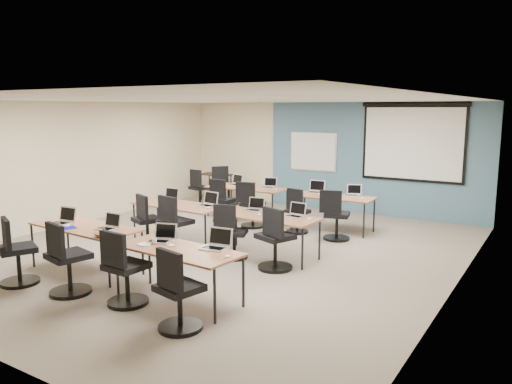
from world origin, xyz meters
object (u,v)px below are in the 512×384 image
Objects in this scene: whiteboard at (313,152)px; utility_table at (216,177)px; training_table_back_right at (333,198)px; task_chair_5 at (174,229)px; task_chair_8 at (222,204)px; projector_screen at (413,138)px; task_chair_10 at (297,215)px; laptop_3 at (216,243)px; task_chair_3 at (177,297)px; task_chair_6 at (232,236)px; laptop_4 at (169,198)px; task_chair_0 at (16,257)px; laptop_8 at (236,182)px; laptop_2 at (162,237)px; task_chair_9 at (251,208)px; training_table_front_left at (85,228)px; task_chair_11 at (335,219)px; laptop_5 at (208,202)px; laptop_1 at (109,225)px; training_table_mid_left at (179,207)px; spare_chair_b at (199,191)px; laptop_0 at (63,219)px; laptop_11 at (353,193)px; spare_chair_a at (227,188)px; training_table_mid_right at (267,218)px; task_chair_2 at (124,274)px; task_chair_1 at (66,264)px; task_chair_4 at (146,225)px; task_chair_7 at (275,244)px; training_table_back_left at (247,189)px; training_table_front_right at (178,252)px; laptop_10 at (315,189)px.

utility_table is (-2.74, -0.48, -0.80)m from whiteboard.
training_table_back_right is 4.41m from utility_table.
task_chair_5 is 1.06× the size of task_chair_8.
task_chair_10 is (-1.60, -2.60, -1.50)m from projector_screen.
task_chair_3 is at bearing -88.10° from laptop_3.
task_chair_10 is at bearing 64.77° from task_chair_6.
projector_screen is 7.27× the size of laptop_4.
task_chair_0 is 5.75m from laptop_8.
laptop_2 is 3.98m from task_chair_10.
task_chair_9 is at bearing -27.65° from laptop_8.
training_table_front_left is at bearing -113.39° from task_chair_9.
task_chair_11 is at bearing -65.09° from training_table_back_right.
laptop_5 is 1.04× the size of laptop_8.
laptop_5 is (-0.16, -4.20, -0.66)m from whiteboard.
laptop_1 is 2.42m from laptop_4.
whiteboard is 4.51m from training_table_mid_left.
task_chair_8 is at bearing 96.95° from training_table_front_left.
laptop_5 is at bearing -56.19° from utility_table.
training_table_front_left is 6.35m from utility_table.
spare_chair_b is (-4.07, 0.62, -0.28)m from training_table_back_right.
laptop_0 reaches higher than laptop_11.
task_chair_11 is at bearing -56.44° from whiteboard.
spare_chair_a is at bearing 93.93° from laptop_0.
training_table_mid_right is at bearing -40.56° from task_chair_8.
laptop_11 is at bearing 60.15° from laptop_5.
projector_screen is at bearing 55.20° from laptop_0.
utility_table is at bearing 131.88° from laptop_5.
laptop_5 is 0.35× the size of task_chair_11.
task_chair_2 is 1.07× the size of task_chair_10.
whiteboard is at bearing 95.79° from task_chair_5.
training_table_mid_right is 1.75× the size of task_chair_1.
task_chair_7 reaches higher than task_chair_4.
laptop_0 is 1.66m from task_chair_4.
task_chair_4 is at bearing -148.96° from laptop_11.
task_chair_4 is 3.04m from task_chair_10.
task_chair_6 is (1.78, 0.22, -0.02)m from task_chair_4.
spare_chair_a is at bearing 105.08° from laptop_4.
training_table_front_left is at bearing -103.06° from task_chair_10.
training_table_back_right is at bearing 85.36° from task_chair_2.
task_chair_1 is 1.04× the size of task_chair_4.
training_table_back_left is 4.96m from laptop_2.
laptop_11 is at bearing 65.62° from laptop_1.
laptop_5 is (-1.45, 2.53, 0.11)m from training_table_front_right.
task_chair_9 is (0.60, -0.76, -0.27)m from training_table_back_left.
task_chair_5 is 3.00× the size of laptop_10.
task_chair_5 is 4.62m from spare_chair_a.
training_table_back_right is at bearing 67.72° from training_table_front_left.
laptop_0 is at bearing -140.55° from laptop_11.
training_table_front_right is 1.69× the size of task_chair_1.
task_chair_4 is 2.71m from task_chair_7.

